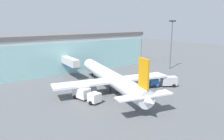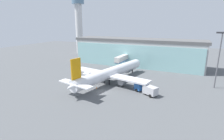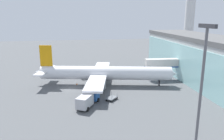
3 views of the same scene
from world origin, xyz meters
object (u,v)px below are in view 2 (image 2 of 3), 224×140
Objects in this scene: baggage_cart at (143,85)px; safety_cone_wingtip at (79,77)px; jet_bridge at (123,58)px; catering_truck at (86,77)px; apron_light_mast at (219,55)px; fuel_truck at (147,89)px; airplane at (110,73)px; control_tower at (79,20)px; safety_cone_nose at (97,88)px.

baggage_cart is 24.30m from safety_cone_wingtip.
baggage_cart is at bearing -140.79° from jet_bridge.
catering_truck is at bearing 168.54° from jet_bridge.
fuel_truck is at bearing -144.82° from apron_light_mast.
catering_truck is (-8.41, -1.96, -1.85)m from airplane.
control_tower is 11.51× the size of baggage_cart.
apron_light_mast is (75.95, -41.71, -11.20)m from control_tower.
airplane is 14.59m from fuel_truck.
catering_truck reaches higher than safety_cone_wingtip.
jet_bridge reaches higher than fuel_truck.
apron_light_mast is 37.99m from safety_cone_nose.
control_tower is at bearing 126.91° from safety_cone_nose.
airplane reaches higher than catering_truck.
jet_bridge is 4.22× the size of baggage_cart.
fuel_truck is 27.40m from safety_cone_wingtip.
fuel_truck is at bearing -43.60° from control_tower.
control_tower reaches higher than safety_cone_nose.
control_tower reaches higher than jet_bridge.
control_tower is 87.37m from apron_light_mast.
fuel_truck is 2.35× the size of baggage_cart.
apron_light_mast is 0.45× the size of airplane.
safety_cone_wingtip is at bearing 40.22° from baggage_cart.
safety_cone_wingtip is at bearing 16.94° from fuel_truck.
apron_light_mast is 31.19× the size of safety_cone_nose.
fuel_truck is at bearing 155.30° from baggage_cart.
airplane is at bearing -168.86° from jet_bridge.
safety_cone_wingtip is at bearing -57.59° from control_tower.
control_tower is 0.96× the size of airplane.
safety_cone_wingtip is (-45.14, -6.83, -10.01)m from apron_light_mast.
safety_cone_nose is at bearing -34.24° from safety_cone_wingtip.
jet_bridge is 1.79× the size of fuel_truck.
control_tower is at bearing 55.03° from airplane.
safety_cone_nose is at bearing -174.10° from jet_bridge.
catering_truck is 13.79× the size of safety_cone_wingtip.
catering_truck reaches higher than baggage_cart.
apron_light_mast is 5.44× the size of baggage_cart.
baggage_cart is at bearing -1.67° from safety_cone_wingtip.
safety_cone_nose is 13.99m from safety_cone_wingtip.
safety_cone_nose is (-15.10, -1.67, -1.19)m from fuel_truck.
catering_truck is 22.13m from fuel_truck.
baggage_cart is at bearing -41.79° from control_tower.
baggage_cart is 5.73× the size of safety_cone_nose.
safety_cone_nose is (42.38, -56.41, -21.22)m from control_tower.
fuel_truck is at bearing -98.14° from airplane.
fuel_truck is (-18.48, -13.02, -8.82)m from apron_light_mast.
baggage_cart is at bearing 29.38° from safety_cone_nose.
control_tower is at bearing 0.11° from baggage_cart.
jet_bridge is 1.75× the size of catering_truck.
catering_truck is (-40.35, -9.68, -8.82)m from apron_light_mast.
airplane is at bearing 92.23° from catering_truck.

